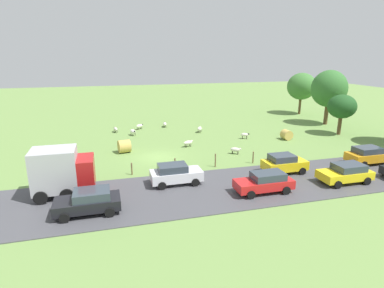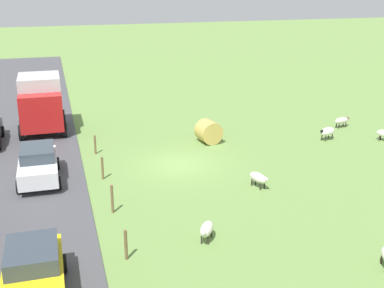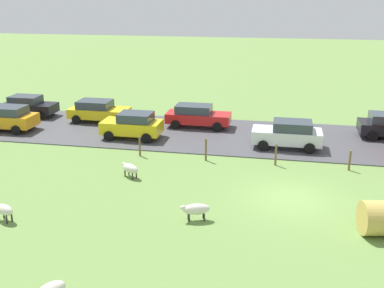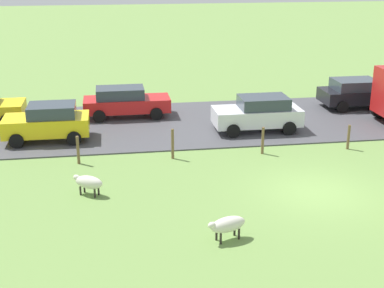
# 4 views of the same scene
# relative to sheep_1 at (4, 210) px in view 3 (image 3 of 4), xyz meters

# --- Properties ---
(ground_plane) EXTENTS (160.00, 160.00, 0.00)m
(ground_plane) POSITION_rel_sheep_1_xyz_m (4.53, -11.74, -0.52)
(ground_plane) COLOR #6B8E47
(road_strip) EXTENTS (8.00, 80.00, 0.06)m
(road_strip) POSITION_rel_sheep_1_xyz_m (13.65, -11.74, -0.49)
(road_strip) COLOR #47474C
(road_strip) RESTS_ON ground_plane
(sheep_1) EXTENTS (0.75, 1.10, 0.75)m
(sheep_1) POSITION_rel_sheep_1_xyz_m (0.00, 0.00, 0.00)
(sheep_1) COLOR silver
(sheep_1) RESTS_ON ground_plane
(sheep_2) EXTENTS (0.95, 1.18, 0.72)m
(sheep_2) POSITION_rel_sheep_1_xyz_m (5.56, -3.61, -0.03)
(sheep_2) COLOR silver
(sheep_2) RESTS_ON ground_plane
(sheep_3) EXTENTS (0.81, 1.29, 0.74)m
(sheep_3) POSITION_rel_sheep_1_xyz_m (1.60, -7.79, -0.01)
(sheep_3) COLOR silver
(sheep_3) RESTS_ON ground_plane
(hay_bale_0) EXTENTS (1.57, 1.45, 1.38)m
(hay_bale_0) POSITION_rel_sheep_1_xyz_m (1.86, -14.97, 0.17)
(hay_bale_0) COLOR tan
(hay_bale_0) RESTS_ON ground_plane
(fence_post_0) EXTENTS (0.12, 0.12, 1.11)m
(fence_post_0) POSITION_rel_sheep_1_xyz_m (8.78, -14.79, 0.04)
(fence_post_0) COLOR brown
(fence_post_0) RESTS_ON ground_plane
(fence_post_1) EXTENTS (0.12, 0.12, 1.19)m
(fence_post_1) POSITION_rel_sheep_1_xyz_m (8.78, -10.90, 0.08)
(fence_post_1) COLOR brown
(fence_post_1) RESTS_ON ground_plane
(fence_post_2) EXTENTS (0.12, 0.12, 1.30)m
(fence_post_2) POSITION_rel_sheep_1_xyz_m (8.78, -7.01, 0.13)
(fence_post_2) COLOR brown
(fence_post_2) RESTS_ON ground_plane
(fence_post_3) EXTENTS (0.12, 0.12, 1.18)m
(fence_post_3) POSITION_rel_sheep_1_xyz_m (8.78, -3.12, 0.07)
(fence_post_3) COLOR brown
(fence_post_3) RESTS_ON ground_plane
(car_0) EXTENTS (1.95, 4.03, 1.55)m
(car_0) POSITION_rel_sheep_1_xyz_m (15.72, 7.89, 0.35)
(car_0) COLOR black
(car_0) RESTS_ON road_strip
(car_2) EXTENTS (2.05, 4.16, 1.67)m
(car_2) POSITION_rel_sheep_1_xyz_m (11.87, -11.54, 0.40)
(car_2) COLOR silver
(car_2) RESTS_ON road_strip
(car_4) EXTENTS (1.96, 4.46, 1.56)m
(car_4) POSITION_rel_sheep_1_xyz_m (15.25, -5.30, 0.35)
(car_4) COLOR red
(car_4) RESTS_ON road_strip
(car_5) EXTENTS (2.15, 4.31, 1.56)m
(car_5) POSITION_rel_sheep_1_xyz_m (15.26, 2.06, 0.36)
(car_5) COLOR yellow
(car_5) RESTS_ON road_strip
(car_6) EXTENTS (2.07, 3.83, 1.67)m
(car_6) POSITION_rel_sheep_1_xyz_m (11.93, -1.67, 0.40)
(car_6) COLOR yellow
(car_6) RESTS_ON road_strip
(car_7) EXTENTS (2.08, 4.39, 1.67)m
(car_7) POSITION_rel_sheep_1_xyz_m (11.96, 7.51, 0.41)
(car_7) COLOR orange
(car_7) RESTS_ON road_strip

